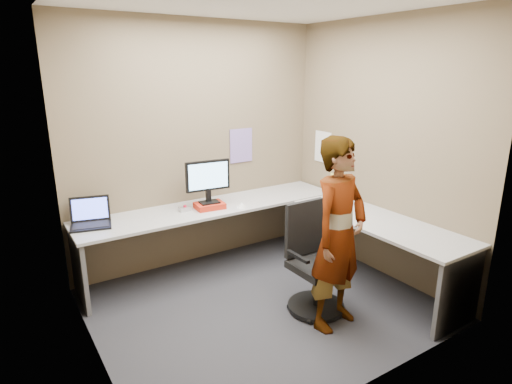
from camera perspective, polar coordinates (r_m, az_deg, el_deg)
ground at (r=4.25m, az=0.82°, el=-14.75°), size 3.00×3.00×0.00m
wall_back at (r=4.85m, az=-7.69°, el=6.15°), size 3.00×0.00×3.00m
wall_right at (r=4.72m, az=16.31°, el=5.37°), size 0.00×2.70×2.70m
wall_left at (r=3.18m, az=-22.17°, el=-0.18°), size 0.00×2.70×2.70m
ceiling at (r=3.68m, az=1.01°, el=24.27°), size 3.00×3.00×0.00m
desk at (r=4.50m, az=2.77°, el=-4.58°), size 2.98×2.58×0.73m
paper_ream at (r=4.63m, az=-6.21°, el=-1.81°), size 0.32×0.25×0.06m
monitor at (r=4.56m, az=-6.42°, el=1.86°), size 0.49×0.16×0.46m
laptop at (r=4.40m, az=-21.19°, el=-3.29°), size 0.43×0.38×0.26m
trackball_mouse at (r=4.58m, az=-9.49°, el=-2.19°), size 0.12×0.08×0.07m
origami at (r=4.63m, az=-1.94°, el=-1.71°), size 0.10×0.10×0.06m
stapler at (r=4.93m, az=10.64°, el=-0.91°), size 0.15×0.06×0.05m
flower at (r=4.77m, az=12.12°, el=-0.12°), size 0.07×0.07×0.22m
calendar_purple at (r=5.10m, az=-1.99°, el=6.21°), size 0.30×0.01×0.40m
calendar_white at (r=5.35m, az=8.90°, el=5.95°), size 0.01×0.28×0.38m
sticky_note_a at (r=5.16m, az=11.32°, el=2.05°), size 0.01×0.07×0.07m
sticky_note_b at (r=5.23m, az=10.87°, el=0.79°), size 0.01×0.07×0.07m
sticky_note_c at (r=5.15m, az=11.77°, el=0.27°), size 0.01×0.07×0.07m
sticky_note_d at (r=5.28m, az=10.18°, el=2.08°), size 0.01×0.07×0.07m
office_chair at (r=4.05m, az=7.62°, el=-9.98°), size 0.53×0.53×0.99m
person at (r=3.68m, az=10.97°, el=-5.65°), size 0.68×0.52×1.67m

